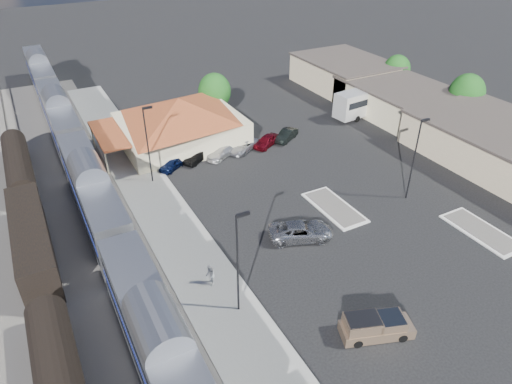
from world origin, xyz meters
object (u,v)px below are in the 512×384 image
station_depot (180,121)px  suv (301,231)px  pickup_truck (377,326)px  coach_bus (371,99)px

station_depot → suv: 24.87m
pickup_truck → coach_bus: bearing=-20.0°
pickup_truck → coach_bus: size_ratio=0.43×
station_depot → pickup_truck: station_depot is taller
pickup_truck → suv: (1.42, 12.21, -0.02)m
suv → coach_bus: (25.84, 20.99, 1.50)m
station_depot → coach_bus: station_depot is taller
pickup_truck → suv: 12.29m
pickup_truck → coach_bus: coach_bus is taller
pickup_truck → station_depot: bearing=21.4°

